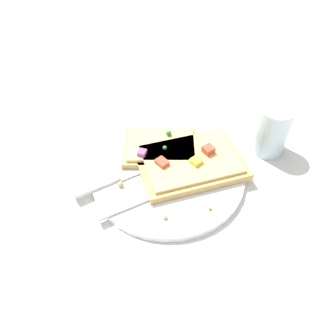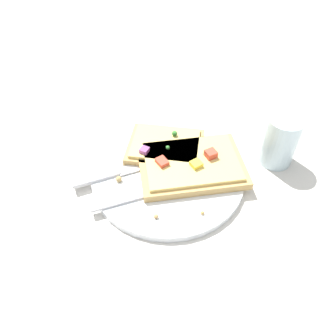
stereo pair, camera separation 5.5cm
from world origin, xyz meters
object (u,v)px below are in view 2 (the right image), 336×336
(plate, at_px, (168,174))
(drinking_glass, at_px, (280,141))
(pizza_slice_corner, at_px, (165,146))
(pizza_slice_main, at_px, (191,164))
(knife, at_px, (125,170))
(fork, at_px, (163,188))

(plate, distance_m, drinking_glass, 0.20)
(pizza_slice_corner, bearing_deg, pizza_slice_main, 142.89)
(plate, xyz_separation_m, drinking_glass, (-0.17, 0.11, 0.04))
(knife, height_order, pizza_slice_main, pizza_slice_main)
(pizza_slice_corner, bearing_deg, plate, 103.36)
(fork, bearing_deg, pizza_slice_main, 25.12)
(fork, distance_m, drinking_glass, 0.22)
(knife, xyz_separation_m, pizza_slice_corner, (-0.09, 0.01, 0.01))
(pizza_slice_main, bearing_deg, plate, 3.73)
(fork, relative_size, pizza_slice_corner, 1.20)
(fork, xyz_separation_m, pizza_slice_corner, (-0.07, -0.06, 0.01))
(pizza_slice_main, bearing_deg, knife, -5.97)
(fork, bearing_deg, pizza_slice_corner, 68.39)
(fork, height_order, pizza_slice_main, pizza_slice_main)
(plate, relative_size, pizza_slice_corner, 1.55)
(plate, xyz_separation_m, knife, (0.05, -0.05, 0.01))
(plate, bearing_deg, pizza_slice_corner, -130.54)
(plate, bearing_deg, fork, 32.28)
(knife, bearing_deg, pizza_slice_corner, 15.46)
(fork, xyz_separation_m, knife, (0.02, -0.08, 0.00))
(pizza_slice_main, bearing_deg, pizza_slice_corner, -54.44)
(fork, height_order, drinking_glass, drinking_glass)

